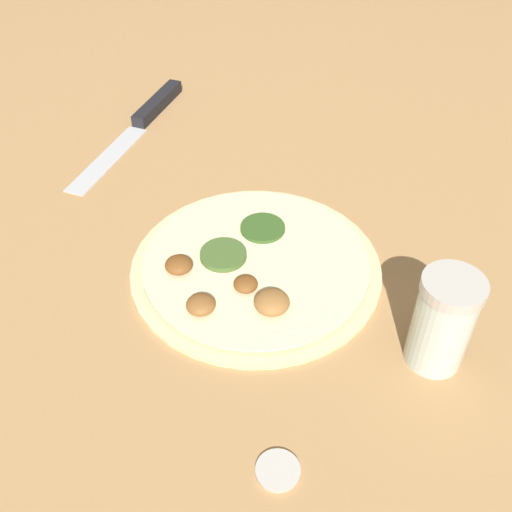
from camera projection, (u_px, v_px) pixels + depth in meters
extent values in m
plane|color=tan|center=(256.00, 269.00, 0.67)|extent=(3.00, 3.00, 0.00)
cylinder|color=beige|center=(256.00, 266.00, 0.66)|extent=(0.28, 0.28, 0.01)
cylinder|color=beige|center=(256.00, 261.00, 0.66)|extent=(0.25, 0.25, 0.00)
cylinder|color=#385B23|center=(263.00, 228.00, 0.69)|extent=(0.05, 0.05, 0.00)
cylinder|color=#47662D|center=(223.00, 255.00, 0.66)|extent=(0.05, 0.05, 0.01)
ellipsoid|color=brown|center=(201.00, 305.00, 0.60)|extent=(0.03, 0.03, 0.01)
ellipsoid|color=brown|center=(179.00, 265.00, 0.64)|extent=(0.03, 0.03, 0.01)
ellipsoid|color=brown|center=(246.00, 284.00, 0.62)|extent=(0.03, 0.03, 0.01)
ellipsoid|color=#996633|center=(272.00, 302.00, 0.60)|extent=(0.04, 0.04, 0.02)
cube|color=silver|center=(108.00, 158.00, 0.83)|extent=(0.15, 0.13, 0.00)
cube|color=black|center=(158.00, 103.00, 0.92)|extent=(0.11, 0.10, 0.02)
cylinder|color=silver|center=(441.00, 326.00, 0.55)|extent=(0.05, 0.05, 0.09)
cylinder|color=beige|center=(454.00, 287.00, 0.51)|extent=(0.06, 0.06, 0.01)
cylinder|color=beige|center=(278.00, 469.00, 0.49)|extent=(0.04, 0.04, 0.01)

